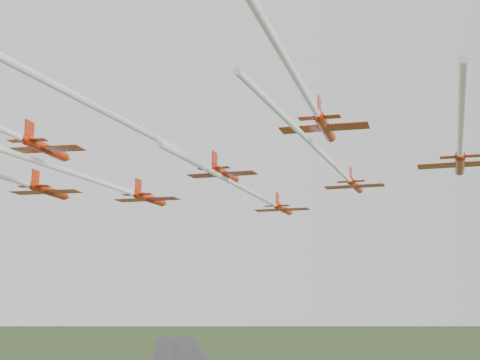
{
  "coord_description": "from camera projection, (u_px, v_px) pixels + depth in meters",
  "views": [
    {
      "loc": [
        -11.57,
        -95.19,
        41.31
      ],
      "look_at": [
        -1.65,
        -5.58,
        57.29
      ],
      "focal_mm": 50.0,
      "sensor_mm": 36.0,
      "label": 1
    }
  ],
  "objects": [
    {
      "name": "jet_row4_right",
      "position": [
        297.0,
        78.0,
        53.9
      ],
      "size": [
        25.94,
        59.95,
        2.74
      ],
      "rotation": [
        0.0,
        0.0,
        -0.38
      ],
      "color": "#BB2508"
    },
    {
      "name": "jet_lead",
      "position": [
        262.0,
        198.0,
        98.94
      ],
      "size": [
        24.78,
        51.82,
        2.72
      ],
      "rotation": [
        0.0,
        0.0,
        -0.41
      ],
      "color": "#BB2508"
    },
    {
      "name": "jet_row2_right",
      "position": [
        336.0,
        167.0,
        83.9
      ],
      "size": [
        26.91,
        53.78,
        2.57
      ],
      "rotation": [
        0.0,
        0.0,
        -0.44
      ],
      "color": "#BB2508"
    },
    {
      "name": "jet_row2_left",
      "position": [
        93.0,
        180.0,
        86.29
      ],
      "size": [
        29.55,
        63.5,
        2.97
      ],
      "rotation": [
        0.0,
        0.0,
        -0.41
      ],
      "color": "#BB2508"
    },
    {
      "name": "jet_row3_mid",
      "position": [
        178.0,
        150.0,
        69.44
      ],
      "size": [
        25.85,
        52.92,
        2.57
      ],
      "rotation": [
        0.0,
        0.0,
        -0.43
      ],
      "color": "#BB2508"
    },
    {
      "name": "jet_row3_right",
      "position": [
        460.0,
        150.0,
        72.54
      ],
      "size": [
        20.27,
        41.03,
        2.94
      ],
      "rotation": [
        0.0,
        0.0,
        -0.42
      ],
      "color": "#BB2508"
    }
  ]
}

